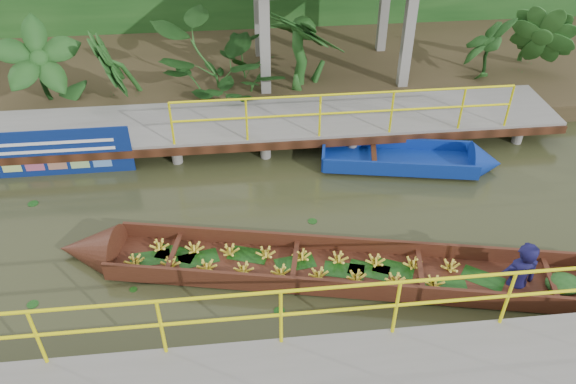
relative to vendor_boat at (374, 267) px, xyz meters
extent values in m
plane|color=#2C3118|center=(-2.58, 1.34, -0.25)|extent=(80.00, 80.00, 0.00)
cube|color=#342B1A|center=(-2.58, 8.84, -0.02)|extent=(30.00, 8.00, 0.45)
cube|color=slate|center=(-2.58, 4.84, 0.25)|extent=(16.00, 2.00, 0.15)
cube|color=black|center=(-2.58, 3.84, 0.17)|extent=(16.00, 0.12, 0.18)
cylinder|color=#FFF60D|center=(0.17, 3.89, 1.33)|extent=(7.50, 0.05, 0.05)
cylinder|color=#FFF60D|center=(0.17, 3.89, 0.88)|extent=(7.50, 0.05, 0.05)
cylinder|color=#FFF60D|center=(0.17, 3.89, 0.83)|extent=(0.05, 0.05, 1.00)
cylinder|color=slate|center=(-6.58, 4.04, -0.03)|extent=(0.24, 0.24, 0.55)
cylinder|color=slate|center=(-6.58, 5.64, -0.03)|extent=(0.24, 0.24, 0.55)
cylinder|color=slate|center=(-4.58, 4.04, -0.03)|extent=(0.24, 0.24, 0.55)
cylinder|color=slate|center=(-4.58, 5.64, -0.03)|extent=(0.24, 0.24, 0.55)
cylinder|color=slate|center=(-2.58, 4.04, -0.03)|extent=(0.24, 0.24, 0.55)
cylinder|color=slate|center=(-2.58, 5.64, -0.03)|extent=(0.24, 0.24, 0.55)
cylinder|color=slate|center=(-0.58, 4.04, -0.03)|extent=(0.24, 0.24, 0.55)
cylinder|color=slate|center=(-0.58, 5.64, -0.03)|extent=(0.24, 0.24, 0.55)
cylinder|color=slate|center=(1.42, 4.04, -0.03)|extent=(0.24, 0.24, 0.55)
cylinder|color=slate|center=(1.42, 5.64, -0.03)|extent=(0.24, 0.24, 0.55)
cylinder|color=slate|center=(3.42, 4.04, -0.03)|extent=(0.24, 0.24, 0.55)
cylinder|color=slate|center=(3.42, 5.64, -0.03)|extent=(0.24, 0.24, 0.55)
cylinder|color=slate|center=(-2.58, 4.04, -0.03)|extent=(0.24, 0.24, 0.55)
cylinder|color=#FFF60D|center=(-1.58, -1.71, 1.40)|extent=(10.00, 0.05, 0.05)
cylinder|color=#FFF60D|center=(-1.58, -1.71, 0.95)|extent=(10.00, 0.05, 0.05)
cylinder|color=#FFF60D|center=(-1.58, -1.71, 0.90)|extent=(0.05, 0.05, 1.00)
cube|color=slate|center=(-1.38, 6.44, 1.35)|extent=(0.25, 0.25, 2.80)
cube|color=slate|center=(2.22, 6.44, 1.35)|extent=(0.25, 0.25, 2.80)
cube|color=slate|center=(-1.38, 8.84, 1.35)|extent=(0.25, 0.25, 2.80)
cube|color=slate|center=(2.22, 8.84, 1.35)|extent=(0.25, 0.25, 2.80)
cube|color=#3A1A0F|center=(-0.29, 0.06, -0.18)|extent=(8.69, 2.86, 0.06)
cube|color=#3A1A0F|center=(-0.18, 0.59, -0.03)|extent=(8.48, 1.86, 0.37)
cube|color=#3A1A0F|center=(-0.40, -0.47, -0.03)|extent=(8.48, 1.86, 0.37)
cone|color=#3A1A0F|center=(-5.00, 1.06, -0.09)|extent=(1.27, 1.24, 1.04)
ellipsoid|color=#143E13|center=(3.10, -0.66, -0.07)|extent=(0.69, 0.59, 0.28)
imported|color=#12103E|center=(2.36, -0.50, 0.76)|extent=(0.66, 0.44, 1.81)
cube|color=navy|center=(1.34, 3.35, -0.13)|extent=(3.48, 1.62, 0.11)
cube|color=navy|center=(1.44, 3.85, 0.00)|extent=(3.30, 0.70, 0.33)
cube|color=navy|center=(1.25, 2.86, 0.00)|extent=(3.30, 0.70, 0.33)
cube|color=navy|center=(-0.30, 3.67, 0.00)|extent=(0.25, 1.00, 0.33)
cone|color=navy|center=(3.21, 3.00, -0.07)|extent=(0.83, 1.05, 0.94)
cube|color=black|center=(0.80, 3.46, 0.04)|extent=(0.30, 1.01, 0.06)
cube|color=navy|center=(-6.30, 3.82, 0.30)|extent=(3.63, 0.03, 1.14)
cube|color=white|center=(-6.30, 3.80, 0.57)|extent=(2.95, 0.01, 0.07)
cube|color=white|center=(-6.30, 3.80, 0.37)|extent=(2.95, 0.01, 0.07)
imported|color=#143E13|center=(-6.85, 6.64, 1.21)|extent=(1.61, 1.61, 2.01)
imported|color=#143E13|center=(-4.85, 6.64, 1.21)|extent=(1.61, 1.61, 2.01)
imported|color=#143E13|center=(-2.35, 6.64, 1.21)|extent=(1.61, 1.61, 2.01)
imported|color=#143E13|center=(-0.35, 6.64, 1.21)|extent=(1.61, 1.61, 2.01)
imported|color=#143E13|center=(4.65, 6.64, 1.21)|extent=(1.61, 1.61, 2.01)
imported|color=#143E13|center=(6.15, 6.64, 1.21)|extent=(1.61, 1.61, 2.01)
camera|label=1|loc=(-2.22, -6.77, 6.81)|focal=35.00mm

